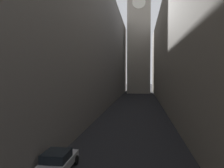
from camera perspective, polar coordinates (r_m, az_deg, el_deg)
ground_plane at (r=44.33m, az=5.61°, el=-6.47°), size 264.00×264.00×0.00m
building_block_left at (r=48.27m, az=-9.52°, el=9.60°), size 14.07×108.00×25.84m
building_block_right at (r=47.62m, az=22.22°, el=7.82°), size 15.78×108.00×22.95m
clock_tower at (r=91.46m, az=6.59°, el=15.78°), size 9.19×9.19×54.31m
parked_car_left_third at (r=17.17m, az=-13.25°, el=-17.91°), size 2.00×4.58×1.48m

